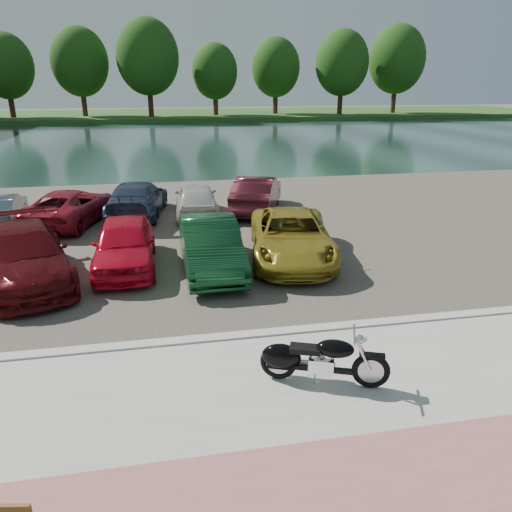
# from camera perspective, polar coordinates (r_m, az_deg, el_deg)

# --- Properties ---
(ground) EXTENTS (200.00, 200.00, 0.00)m
(ground) POSITION_cam_1_polar(r_m,az_deg,el_deg) (9.45, 6.06, -14.77)
(ground) COLOR #595447
(ground) RESTS_ON ground
(promenade) EXTENTS (60.00, 6.00, 0.10)m
(promenade) POSITION_cam_1_polar(r_m,az_deg,el_deg) (8.65, 8.07, -18.10)
(promenade) COLOR #A7A59E
(promenade) RESTS_ON ground
(pink_path) EXTENTS (60.00, 2.00, 0.01)m
(pink_path) POSITION_cam_1_polar(r_m,az_deg,el_deg) (7.57, 12.07, -24.42)
(pink_path) COLOR #905851
(pink_path) RESTS_ON promenade
(kerb) EXTENTS (60.00, 0.30, 0.14)m
(kerb) POSITION_cam_1_polar(r_m,az_deg,el_deg) (11.06, 3.06, -8.78)
(kerb) COLOR #A7A59E
(kerb) RESTS_ON ground
(parking_lot) EXTENTS (60.00, 18.00, 0.04)m
(parking_lot) POSITION_cam_1_polar(r_m,az_deg,el_deg) (19.33, -3.36, 3.59)
(parking_lot) COLOR #3E3932
(parking_lot) RESTS_ON ground
(river) EXTENTS (120.00, 40.00, 0.00)m
(river) POSITION_cam_1_polar(r_m,az_deg,el_deg) (47.79, -8.22, 12.91)
(river) COLOR #1A2F2B
(river) RESTS_ON ground
(far_bank) EXTENTS (120.00, 24.00, 0.60)m
(far_bank) POSITION_cam_1_polar(r_m,az_deg,el_deg) (79.63, -9.57, 15.61)
(far_bank) COLOR #214819
(far_bank) RESTS_ON ground
(far_trees) EXTENTS (70.25, 10.68, 12.52)m
(far_trees) POSITION_cam_1_polar(r_m,az_deg,el_deg) (73.58, -6.10, 21.07)
(far_trees) COLOR #3A2015
(far_trees) RESTS_ON far_bank
(motorcycle) EXTENTS (2.23, 1.10, 1.05)m
(motorcycle) POSITION_cam_1_polar(r_m,az_deg,el_deg) (9.21, 6.42, -11.64)
(motorcycle) COLOR black
(motorcycle) RESTS_ON promenade
(car_3) EXTENTS (3.61, 5.62, 1.51)m
(car_3) POSITION_cam_1_polar(r_m,az_deg,el_deg) (14.93, -24.90, 0.05)
(car_3) COLOR #4D0B0E
(car_3) RESTS_ON parking_lot
(car_4) EXTENTS (1.76, 4.32, 1.47)m
(car_4) POSITION_cam_1_polar(r_m,az_deg,el_deg) (15.10, -14.79, 1.36)
(car_4) COLOR red
(car_4) RESTS_ON parking_lot
(car_5) EXTENTS (1.63, 4.56, 1.50)m
(car_5) POSITION_cam_1_polar(r_m,az_deg,el_deg) (14.47, -5.22, 1.22)
(car_5) COLOR #113F20
(car_5) RESTS_ON parking_lot
(car_6) EXTENTS (3.26, 5.56, 1.45)m
(car_6) POSITION_cam_1_polar(r_m,az_deg,el_deg) (15.36, 4.06, 2.25)
(car_6) COLOR olive
(car_6) RESTS_ON parking_lot
(car_9) EXTENTS (1.59, 3.86, 1.24)m
(car_9) POSITION_cam_1_polar(r_m,az_deg,el_deg) (21.25, -27.10, 4.71)
(car_9) COLOR slate
(car_9) RESTS_ON parking_lot
(car_10) EXTENTS (3.45, 5.21, 1.33)m
(car_10) POSITION_cam_1_polar(r_m,az_deg,el_deg) (20.56, -20.44, 5.32)
(car_10) COLOR maroon
(car_10) RESTS_ON parking_lot
(car_11) EXTENTS (2.68, 5.17, 1.43)m
(car_11) POSITION_cam_1_polar(r_m,az_deg,el_deg) (20.88, -13.45, 6.37)
(car_11) COLOR #293351
(car_11) RESTS_ON parking_lot
(car_12) EXTENTS (1.82, 4.19, 1.41)m
(car_12) POSITION_cam_1_polar(r_m,az_deg,el_deg) (20.39, -6.84, 6.42)
(car_12) COLOR silver
(car_12) RESTS_ON parking_lot
(car_13) EXTENTS (3.02, 4.84, 1.50)m
(car_13) POSITION_cam_1_polar(r_m,az_deg,el_deg) (21.08, 0.07, 7.12)
(car_13) COLOR #48131D
(car_13) RESTS_ON parking_lot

